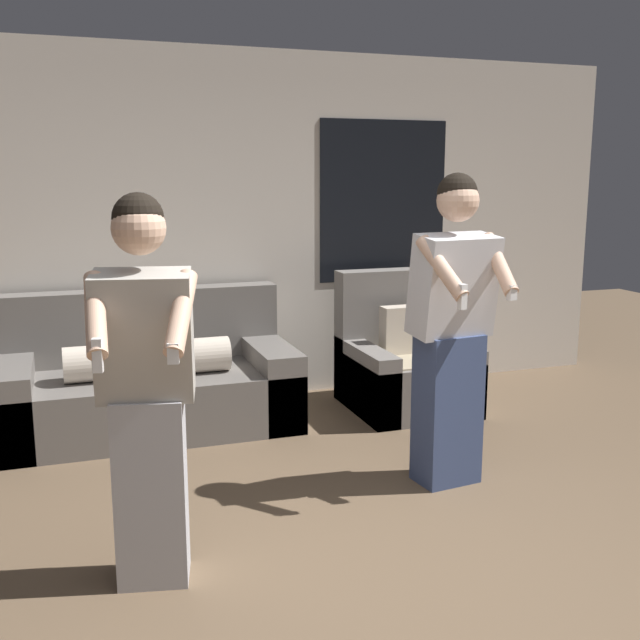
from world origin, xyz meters
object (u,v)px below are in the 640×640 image
Objects in this scene: couch at (147,384)px; person_left at (146,390)px; armchair at (404,365)px; person_right at (452,330)px.

person_left reaches higher than couch.
person_right reaches higher than armchair.
person_right is (1.75, 0.54, 0.03)m from person_left.
person_left is at bearing -162.94° from person_right.
person_left is (-2.13, -1.94, 0.55)m from armchair.
person_left is 0.96× the size of person_right.
armchair is at bearing 74.73° from person_right.
person_left is at bearing -137.63° from armchair.
couch is 1.15× the size of person_right.
person_right is at bearing 17.06° from person_left.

